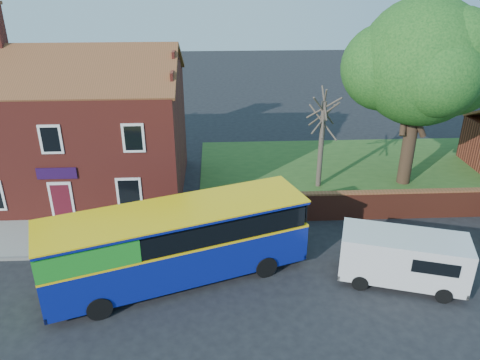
{
  "coord_description": "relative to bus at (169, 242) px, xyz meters",
  "views": [
    {
      "loc": [
        1.14,
        -14.46,
        12.41
      ],
      "look_at": [
        2.13,
        5.0,
        3.35
      ],
      "focal_mm": 35.0,
      "sensor_mm": 36.0,
      "label": 1
    }
  ],
  "objects": [
    {
      "name": "ground",
      "position": [
        0.97,
        -2.14,
        -1.9
      ],
      "size": [
        120.0,
        120.0,
        0.0
      ],
      "primitive_type": "plane",
      "color": "black",
      "rests_on": "ground"
    },
    {
      "name": "pavement",
      "position": [
        -6.03,
        3.61,
        -1.84
      ],
      "size": [
        18.0,
        3.5,
        0.12
      ],
      "primitive_type": "cube",
      "color": "gray",
      "rests_on": "ground"
    },
    {
      "name": "kerb",
      "position": [
        -6.03,
        1.86,
        -1.83
      ],
      "size": [
        18.0,
        0.15,
        0.14
      ],
      "primitive_type": "cube",
      "color": "slate",
      "rests_on": "ground"
    },
    {
      "name": "grass_strip",
      "position": [
        13.97,
        10.86,
        -1.88
      ],
      "size": [
        26.0,
        12.0,
        0.04
      ],
      "primitive_type": "cube",
      "color": "#426B28",
      "rests_on": "ground"
    },
    {
      "name": "shop_building",
      "position": [
        -6.06,
        9.36,
        1.52
      ],
      "size": [
        12.3,
        8.13,
        10.5
      ],
      "color": "maroon",
      "rests_on": "ground"
    },
    {
      "name": "boundary_wall",
      "position": [
        13.97,
        4.86,
        -1.08
      ],
      "size": [
        22.0,
        0.38,
        1.6
      ],
      "color": "maroon",
      "rests_on": "ground"
    },
    {
      "name": "bus",
      "position": [
        0.0,
        0.0,
        0.0
      ],
      "size": [
        11.28,
        6.29,
        3.34
      ],
      "rotation": [
        0.0,
        0.0,
        0.34
      ],
      "color": "navy",
      "rests_on": "ground"
    },
    {
      "name": "van_near",
      "position": [
        9.77,
        -0.62,
        -0.64
      ],
      "size": [
        5.49,
        3.48,
        2.24
      ],
      "rotation": [
        0.0,
        0.0,
        -0.3
      ],
      "color": "silver",
      "rests_on": "ground"
    },
    {
      "name": "large_tree",
      "position": [
        13.66,
        9.38,
        5.29
      ],
      "size": [
        8.99,
        7.12,
        10.97
      ],
      "color": "black",
      "rests_on": "ground"
    },
    {
      "name": "bare_tree",
      "position": [
        8.19,
        8.93,
        1.08
      ],
      "size": [
        2.18,
        2.59,
        5.81
      ],
      "color": "#4C4238",
      "rests_on": "ground"
    }
  ]
}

